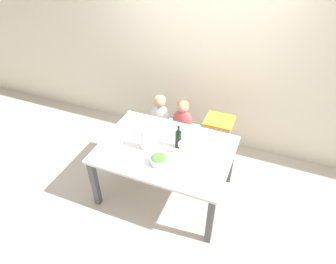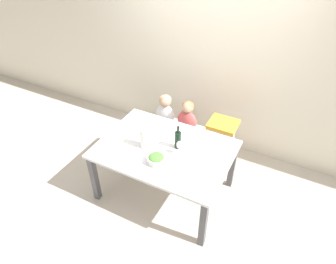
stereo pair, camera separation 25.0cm
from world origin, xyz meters
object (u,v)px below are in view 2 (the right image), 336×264
at_px(chair_far_left, 165,128).
at_px(person_child_center, 187,116).
at_px(person_child_left, 165,110).
at_px(dinner_plate_back_left, 149,125).
at_px(paper_towel_roll, 145,138).
at_px(wine_glass_near, 179,145).
at_px(chair_far_center, 186,134).
at_px(salad_bowl_large, 156,159).
at_px(wine_bottle, 178,139).
at_px(dinner_plate_front_left, 119,146).
at_px(chair_right_highchair, 222,133).

height_order(chair_far_left, person_child_center, person_child_center).
bearing_deg(person_child_left, dinner_plate_back_left, -88.63).
relative_size(paper_towel_roll, wine_glass_near, 1.36).
bearing_deg(chair_far_center, wine_glass_near, -71.85).
relative_size(salad_bowl_large, dinner_plate_back_left, 0.97).
bearing_deg(person_child_left, chair_far_center, -0.23).
bearing_deg(wine_bottle, person_child_center, 105.42).
height_order(chair_far_center, dinner_plate_front_left, dinner_plate_front_left).
bearing_deg(dinner_plate_back_left, chair_far_left, 91.37).
distance_m(person_child_center, paper_towel_roll, 0.87).
distance_m(chair_right_highchair, dinner_plate_back_left, 0.97).
bearing_deg(wine_glass_near, chair_far_left, 127.20).
distance_m(person_child_left, salad_bowl_large, 1.10).
xyz_separation_m(chair_right_highchair, person_child_left, (-0.84, 0.00, 0.11)).
relative_size(chair_far_left, salad_bowl_large, 2.21).
distance_m(wine_bottle, dinner_plate_front_left, 0.68).
bearing_deg(chair_far_left, dinner_plate_front_left, -94.94).
bearing_deg(chair_right_highchair, person_child_center, 179.85).
relative_size(chair_far_left, wine_glass_near, 2.43).
bearing_deg(wine_bottle, dinner_plate_front_left, -153.98).
xyz_separation_m(chair_far_center, person_child_left, (-0.34, 0.00, 0.31)).
height_order(person_child_left, salad_bowl_large, person_child_left).
height_order(wine_bottle, dinner_plate_front_left, wine_bottle).
bearing_deg(person_child_left, dinner_plate_front_left, -94.93).
relative_size(person_child_center, paper_towel_roll, 1.85).
bearing_deg(wine_glass_near, chair_far_center, 108.15).
height_order(paper_towel_roll, dinner_plate_front_left, paper_towel_roll).
height_order(chair_far_center, paper_towel_roll, paper_towel_roll).
bearing_deg(wine_bottle, wine_glass_near, -55.80).
bearing_deg(chair_right_highchair, person_child_left, 179.91).
bearing_deg(salad_bowl_large, dinner_plate_front_left, 175.94).
distance_m(wine_bottle, wine_glass_near, 0.12).
bearing_deg(chair_right_highchair, wine_glass_near, -107.84).
xyz_separation_m(chair_far_center, person_child_center, (-0.00, 0.00, 0.31)).
bearing_deg(dinner_plate_front_left, chair_far_left, 85.06).
xyz_separation_m(paper_towel_roll, wine_glass_near, (0.41, 0.06, 0.01)).
bearing_deg(salad_bowl_large, person_child_left, 112.88).
height_order(chair_far_left, dinner_plate_front_left, dinner_plate_front_left).
bearing_deg(person_child_center, salad_bowl_large, -84.81).
xyz_separation_m(chair_far_left, person_child_left, (0.00, 0.00, 0.31)).
xyz_separation_m(person_child_center, wine_glass_near, (0.25, -0.78, 0.17)).
bearing_deg(person_child_center, chair_far_center, -90.00).
relative_size(person_child_left, wine_glass_near, 2.52).
bearing_deg(salad_bowl_large, chair_far_center, 95.19).
xyz_separation_m(chair_far_center, paper_towel_roll, (-0.15, -0.84, 0.47)).
bearing_deg(dinner_plate_front_left, person_child_left, 85.07).
bearing_deg(person_child_left, wine_glass_near, -52.85).
distance_m(chair_far_center, paper_towel_roll, 0.97).
bearing_deg(person_child_center, chair_right_highchair, -0.15).
height_order(wine_bottle, dinner_plate_back_left, wine_bottle).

